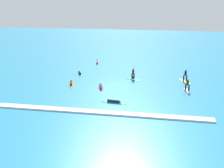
{
  "coord_description": "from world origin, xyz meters",
  "views": [
    {
      "loc": [
        5.3,
        -33.36,
        12.68
      ],
      "look_at": [
        0.0,
        0.0,
        0.5
      ],
      "focal_mm": 40.69,
      "sensor_mm": 36.0,
      "label": 1
    }
  ],
  "objects_px": {
    "surfer_on_blue_board": "(114,102)",
    "surfer_on_teal_board": "(133,76)",
    "surfer_on_purple_board": "(101,87)",
    "surfer_on_yellow_board": "(185,78)",
    "surfer_on_green_board": "(80,73)",
    "surfer_on_orange_board": "(71,83)",
    "surfer_on_white_board": "(187,88)",
    "marker_buoy": "(97,63)"
  },
  "relations": [
    {
      "from": "surfer_on_teal_board",
      "to": "surfer_on_green_board",
      "type": "xyz_separation_m",
      "value": [
        -8.91,
        1.24,
        -0.3
      ]
    },
    {
      "from": "surfer_on_teal_board",
      "to": "surfer_on_purple_board",
      "type": "xyz_separation_m",
      "value": [
        -4.15,
        -4.65,
        -0.28
      ]
    },
    {
      "from": "surfer_on_blue_board",
      "to": "surfer_on_green_board",
      "type": "distance_m",
      "value": 12.89
    },
    {
      "from": "surfer_on_white_board",
      "to": "surfer_on_yellow_board",
      "type": "height_order",
      "value": "surfer_on_yellow_board"
    },
    {
      "from": "surfer_on_blue_board",
      "to": "surfer_on_white_board",
      "type": "height_order",
      "value": "surfer_on_white_board"
    },
    {
      "from": "surfer_on_orange_board",
      "to": "surfer_on_yellow_board",
      "type": "bearing_deg",
      "value": -94.5
    },
    {
      "from": "surfer_on_white_board",
      "to": "surfer_on_purple_board",
      "type": "distance_m",
      "value": 11.88
    },
    {
      "from": "surfer_on_white_board",
      "to": "surfer_on_orange_board",
      "type": "bearing_deg",
      "value": 82.75
    },
    {
      "from": "surfer_on_purple_board",
      "to": "surfer_on_yellow_board",
      "type": "xyz_separation_m",
      "value": [
        12.01,
        4.77,
        0.37
      ]
    },
    {
      "from": "surfer_on_green_board",
      "to": "surfer_on_teal_board",
      "type": "bearing_deg",
      "value": -121.89
    },
    {
      "from": "surfer_on_blue_board",
      "to": "surfer_on_white_board",
      "type": "bearing_deg",
      "value": 35.02
    },
    {
      "from": "surfer_on_orange_board",
      "to": "surfer_on_purple_board",
      "type": "height_order",
      "value": "surfer_on_purple_board"
    },
    {
      "from": "surfer_on_teal_board",
      "to": "marker_buoy",
      "type": "distance_m",
      "value": 10.76
    },
    {
      "from": "surfer_on_teal_board",
      "to": "surfer_on_orange_board",
      "type": "height_order",
      "value": "surfer_on_teal_board"
    },
    {
      "from": "marker_buoy",
      "to": "surfer_on_green_board",
      "type": "bearing_deg",
      "value": -103.07
    },
    {
      "from": "surfer_on_purple_board",
      "to": "marker_buoy",
      "type": "bearing_deg",
      "value": 178.35
    },
    {
      "from": "surfer_on_blue_board",
      "to": "marker_buoy",
      "type": "distance_m",
      "value": 18.14
    },
    {
      "from": "surfer_on_orange_board",
      "to": "surfer_on_white_board",
      "type": "bearing_deg",
      "value": -108.24
    },
    {
      "from": "surfer_on_blue_board",
      "to": "surfer_on_teal_board",
      "type": "height_order",
      "value": "surfer_on_teal_board"
    },
    {
      "from": "surfer_on_yellow_board",
      "to": "surfer_on_white_board",
      "type": "bearing_deg",
      "value": 146.74
    },
    {
      "from": "surfer_on_orange_board",
      "to": "marker_buoy",
      "type": "xyz_separation_m",
      "value": [
        1.36,
        11.65,
        -0.01
      ]
    },
    {
      "from": "surfer_on_yellow_board",
      "to": "surfer_on_orange_board",
      "type": "bearing_deg",
      "value": 72.22
    },
    {
      "from": "marker_buoy",
      "to": "surfer_on_yellow_board",
      "type": "bearing_deg",
      "value": -26.81
    },
    {
      "from": "surfer_on_purple_board",
      "to": "surfer_on_teal_board",
      "type": "bearing_deg",
      "value": 122.07
    },
    {
      "from": "surfer_on_orange_board",
      "to": "surfer_on_purple_board",
      "type": "relative_size",
      "value": 1.24
    },
    {
      "from": "surfer_on_purple_board",
      "to": "surfer_on_green_board",
      "type": "height_order",
      "value": "surfer_on_purple_board"
    },
    {
      "from": "marker_buoy",
      "to": "surfer_on_purple_board",
      "type": "bearing_deg",
      "value": -75.48
    },
    {
      "from": "surfer_on_teal_board",
      "to": "surfer_on_purple_board",
      "type": "height_order",
      "value": "surfer_on_teal_board"
    },
    {
      "from": "surfer_on_white_board",
      "to": "surfer_on_purple_board",
      "type": "height_order",
      "value": "surfer_on_white_board"
    },
    {
      "from": "surfer_on_white_board",
      "to": "surfer_on_teal_board",
      "type": "bearing_deg",
      "value": 56.11
    },
    {
      "from": "surfer_on_blue_board",
      "to": "surfer_on_teal_board",
      "type": "xyz_separation_m",
      "value": [
        1.58,
        9.36,
        0.32
      ]
    },
    {
      "from": "surfer_on_white_board",
      "to": "surfer_on_yellow_board",
      "type": "bearing_deg",
      "value": -8.98
    },
    {
      "from": "marker_buoy",
      "to": "surfer_on_blue_board",
      "type": "bearing_deg",
      "value": -71.34
    },
    {
      "from": "surfer_on_blue_board",
      "to": "surfer_on_orange_board",
      "type": "distance_m",
      "value": 9.06
    },
    {
      "from": "surfer_on_yellow_board",
      "to": "marker_buoy",
      "type": "bearing_deg",
      "value": 32.05
    },
    {
      "from": "surfer_on_orange_board",
      "to": "surfer_on_yellow_board",
      "type": "xyz_separation_m",
      "value": [
        16.6,
        3.94,
        0.37
      ]
    },
    {
      "from": "surfer_on_blue_board",
      "to": "surfer_on_teal_board",
      "type": "distance_m",
      "value": 9.5
    },
    {
      "from": "marker_buoy",
      "to": "surfer_on_white_board",
      "type": "bearing_deg",
      "value": -37.92
    },
    {
      "from": "surfer_on_blue_board",
      "to": "surfer_on_yellow_board",
      "type": "relative_size",
      "value": 1.14
    },
    {
      "from": "surfer_on_white_board",
      "to": "surfer_on_green_board",
      "type": "bearing_deg",
      "value": 65.87
    },
    {
      "from": "surfer_on_teal_board",
      "to": "surfer_on_green_board",
      "type": "distance_m",
      "value": 9.0
    },
    {
      "from": "surfer_on_teal_board",
      "to": "surfer_on_white_board",
      "type": "relative_size",
      "value": 1.01
    }
  ]
}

